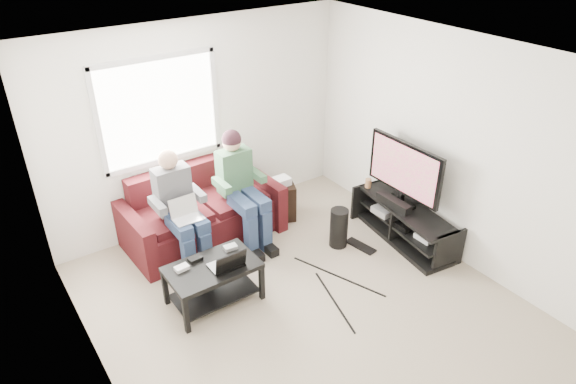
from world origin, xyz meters
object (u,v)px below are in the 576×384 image
at_px(coffee_table, 213,275).
at_px(sofa, 201,214).
at_px(subwoofer, 339,228).
at_px(tv_stand, 404,225).
at_px(end_table, 281,200).
at_px(tv, 404,170).

bearing_deg(coffee_table, sofa, 68.96).
xyz_separation_m(sofa, subwoofer, (1.28, -1.14, -0.08)).
relative_size(tv_stand, end_table, 2.51).
bearing_deg(end_table, subwoofer, -77.21).
xyz_separation_m(coffee_table, tv, (2.47, -0.23, 0.60)).
xyz_separation_m(sofa, tv_stand, (2.02, -1.51, -0.11)).
xyz_separation_m(coffee_table, subwoofer, (1.73, 0.04, -0.09)).
distance_m(subwoofer, end_table, 0.96).
bearing_deg(tv, tv_stand, -88.53).
xyz_separation_m(sofa, coffee_table, (-0.45, -1.18, 0.02)).
xyz_separation_m(subwoofer, end_table, (-0.21, 0.94, 0.02)).
height_order(tv_stand, end_table, end_table).
distance_m(coffee_table, tv, 2.56).
relative_size(tv, subwoofer, 2.19).
distance_m(tv_stand, tv, 0.73).
height_order(tv_stand, tv, tv).
distance_m(tv, subwoofer, 1.05).
xyz_separation_m(sofa, tv, (2.02, -1.41, 0.61)).
height_order(tv_stand, subwoofer, subwoofer).
bearing_deg(sofa, end_table, -10.75).
relative_size(sofa, coffee_table, 2.06).
height_order(sofa, tv, tv).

